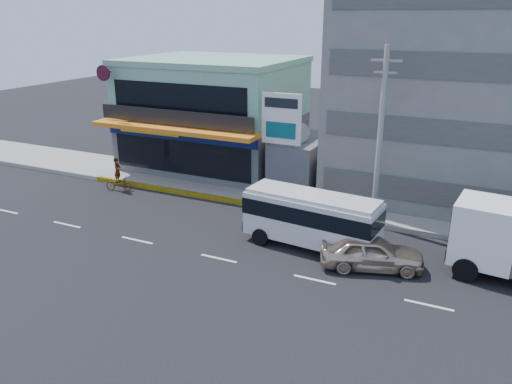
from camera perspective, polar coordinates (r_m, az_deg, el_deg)
ground at (r=25.05m, az=-4.28°, el=-7.59°), size 120.00×120.00×0.00m
sidewalk at (r=31.57m, az=12.25°, el=-1.78°), size 70.00×5.00×0.30m
shop_building at (r=39.08m, az=-4.76°, el=8.60°), size 12.40×11.70×8.00m
concrete_building at (r=34.65m, az=23.45°, el=10.70°), size 16.00×12.00×14.00m
gap_structure at (r=34.63m, az=5.35°, el=3.30°), size 3.00×6.00×3.50m
satellite_dish at (r=33.25m, az=4.85°, el=5.89°), size 1.50×1.50×0.15m
billboard at (r=31.48m, az=2.91°, el=7.68°), size 2.60×0.18×6.90m
utility_pole_near at (r=27.94m, az=13.98°, el=6.05°), size 1.60×0.30×10.00m
minibus at (r=25.60m, az=6.36°, el=-2.75°), size 7.17×3.02×2.92m
sedan at (r=24.37m, az=13.09°, el=-6.74°), size 5.17×3.28×1.64m
motorcycle_rider at (r=35.41m, az=-15.44°, el=1.36°), size 1.90×1.18×2.30m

